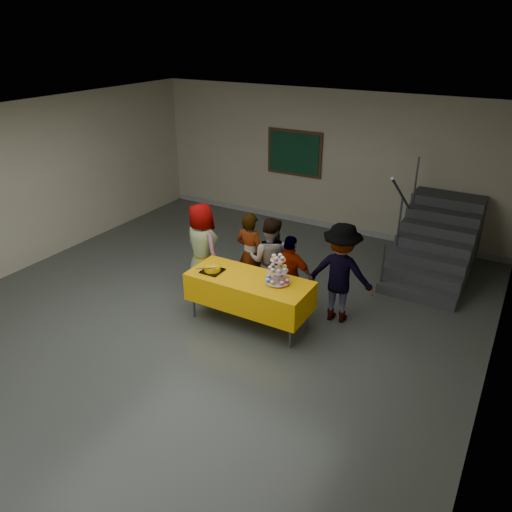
# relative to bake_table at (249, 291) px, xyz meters

# --- Properties ---
(room_shell) EXTENTS (10.00, 10.04, 3.02)m
(room_shell) POSITION_rel_bake_table_xyz_m (-0.65, -0.71, 1.57)
(room_shell) COLOR #4C514C
(room_shell) RESTS_ON ground
(bake_table) EXTENTS (1.88, 0.78, 0.77)m
(bake_table) POSITION_rel_bake_table_xyz_m (0.00, 0.00, 0.00)
(bake_table) COLOR #595960
(bake_table) RESTS_ON ground
(cupcake_stand) EXTENTS (0.38, 0.38, 0.44)m
(cupcake_stand) POSITION_rel_bake_table_xyz_m (0.43, 0.08, 0.39)
(cupcake_stand) COLOR silver
(cupcake_stand) RESTS_ON bake_table
(bear_cake) EXTENTS (0.32, 0.36, 0.12)m
(bear_cake) POSITION_rel_bake_table_xyz_m (-0.60, -0.09, 0.27)
(bear_cake) COLOR black
(bear_cake) RESTS_ON bake_table
(schoolchild_a) EXTENTS (0.89, 0.72, 1.56)m
(schoolchild_a) POSITION_rel_bake_table_xyz_m (-1.22, 0.52, 0.23)
(schoolchild_a) COLOR #5D5C66
(schoolchild_a) RESTS_ON ground
(schoolchild_b) EXTENTS (0.56, 0.40, 1.46)m
(schoolchild_b) POSITION_rel_bake_table_xyz_m (-0.44, 0.78, 0.17)
(schoolchild_b) COLOR slate
(schoolchild_b) RESTS_ON ground
(schoolchild_c) EXTENTS (0.82, 0.71, 1.46)m
(schoolchild_c) POSITION_rel_bake_table_xyz_m (-0.06, 0.76, 0.17)
(schoolchild_c) COLOR slate
(schoolchild_c) RESTS_ON ground
(schoolchild_d) EXTENTS (0.79, 0.35, 1.33)m
(schoolchild_d) POSITION_rel_bake_table_xyz_m (0.41, 0.53, 0.11)
(schoolchild_d) COLOR slate
(schoolchild_d) RESTS_ON ground
(schoolchild_e) EXTENTS (1.08, 0.70, 1.58)m
(schoolchild_e) POSITION_rel_bake_table_xyz_m (1.13, 0.79, 0.24)
(schoolchild_e) COLOR slate
(schoolchild_e) RESTS_ON ground
(staircase) EXTENTS (1.30, 2.40, 2.04)m
(staircase) POSITION_rel_bake_table_xyz_m (2.05, 3.40, -0.07)
(staircase) COLOR #424447
(staircase) RESTS_ON ground
(noticeboard) EXTENTS (1.30, 0.05, 1.00)m
(noticeboard) POSITION_rel_bake_table_xyz_m (-1.34, 4.24, 1.04)
(noticeboard) COLOR #472B16
(noticeboard) RESTS_ON ground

